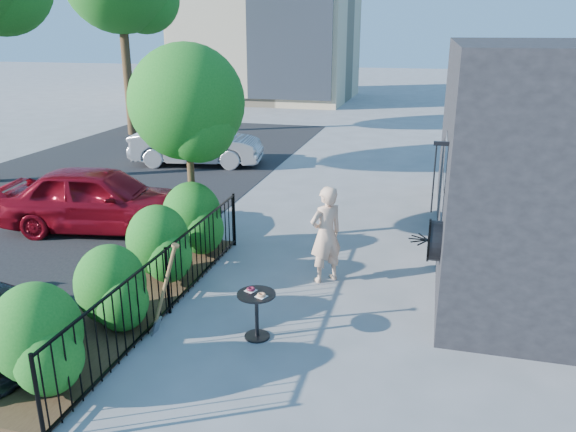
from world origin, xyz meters
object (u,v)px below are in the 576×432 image
(car_silver, at_px, (197,144))
(cafe_table, at_px, (257,307))
(car_red, at_px, (100,199))
(woman, at_px, (326,234))
(shovel, at_px, (163,294))
(patio_tree, at_px, (189,110))

(car_silver, bearing_deg, cafe_table, -161.97)
(car_red, distance_m, car_silver, 6.38)
(car_red, bearing_deg, woman, -113.52)
(cafe_table, height_order, woman, woman)
(woman, distance_m, car_silver, 9.60)
(cafe_table, distance_m, shovel, 1.33)
(cafe_table, distance_m, car_silver, 11.11)
(shovel, distance_m, car_red, 5.05)
(patio_tree, bearing_deg, car_red, 170.91)
(patio_tree, xyz_separation_m, car_red, (-2.40, 0.38, -2.05))
(woman, bearing_deg, car_silver, -97.80)
(patio_tree, distance_m, woman, 3.56)
(woman, xyz_separation_m, car_red, (-5.24, 1.34, -0.14))
(woman, height_order, car_red, woman)
(patio_tree, distance_m, shovel, 4.10)
(woman, bearing_deg, cafe_table, 30.59)
(car_red, relative_size, car_silver, 1.00)
(shovel, relative_size, car_red, 0.35)
(woman, bearing_deg, shovel, 7.90)
(cafe_table, bearing_deg, car_silver, 117.59)
(patio_tree, height_order, car_red, patio_tree)
(car_silver, bearing_deg, woman, -152.96)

